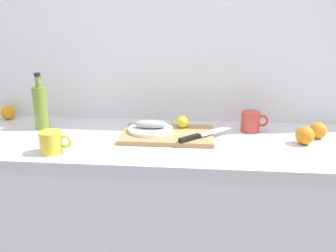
% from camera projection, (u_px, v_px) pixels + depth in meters
% --- Properties ---
extents(back_wall, '(3.20, 0.05, 2.50)m').
position_uv_depth(back_wall, '(176.00, 51.00, 1.72)').
color(back_wall, white).
rests_on(back_wall, ground_plane).
extents(kitchen_counter, '(2.00, 0.60, 0.90)m').
position_uv_depth(kitchen_counter, '(170.00, 228.00, 1.65)').
color(kitchen_counter, white).
rests_on(kitchen_counter, ground_plane).
extents(cutting_board, '(0.40, 0.27, 0.02)m').
position_uv_depth(cutting_board, '(168.00, 135.00, 1.55)').
color(cutting_board, tan).
rests_on(cutting_board, kitchen_counter).
extents(white_plate, '(0.20, 0.20, 0.01)m').
position_uv_depth(white_plate, '(151.00, 129.00, 1.56)').
color(white_plate, white).
rests_on(white_plate, cutting_board).
extents(fish_fillet, '(0.15, 0.06, 0.04)m').
position_uv_depth(fish_fillet, '(151.00, 124.00, 1.55)').
color(fish_fillet, '#999E99').
rests_on(fish_fillet, white_plate).
extents(chef_knife, '(0.23, 0.22, 0.02)m').
position_uv_depth(chef_knife, '(199.00, 136.00, 1.48)').
color(chef_knife, silver).
rests_on(chef_knife, cutting_board).
extents(lemon_0, '(0.06, 0.06, 0.06)m').
position_uv_depth(lemon_0, '(182.00, 122.00, 1.61)').
color(lemon_0, yellow).
rests_on(lemon_0, cutting_board).
extents(olive_oil_bottle, '(0.06, 0.06, 0.27)m').
position_uv_depth(olive_oil_bottle, '(41.00, 107.00, 1.63)').
color(olive_oil_bottle, olive).
rests_on(olive_oil_bottle, kitchen_counter).
extents(coffee_mug_0, '(0.13, 0.09, 0.09)m').
position_uv_depth(coffee_mug_0, '(251.00, 122.00, 1.61)').
color(coffee_mug_0, '#CC3F38').
rests_on(coffee_mug_0, kitchen_counter).
extents(coffee_mug_1, '(0.13, 0.09, 0.09)m').
position_uv_depth(coffee_mug_1, '(52.00, 142.00, 1.35)').
color(coffee_mug_1, yellow).
rests_on(coffee_mug_1, kitchen_counter).
extents(orange_0, '(0.07, 0.07, 0.07)m').
position_uv_depth(orange_0, '(8.00, 112.00, 1.81)').
color(orange_0, orange).
rests_on(orange_0, kitchen_counter).
extents(orange_1, '(0.08, 0.08, 0.08)m').
position_uv_depth(orange_1, '(305.00, 135.00, 1.45)').
color(orange_1, orange).
rests_on(orange_1, kitchen_counter).
extents(orange_3, '(0.07, 0.07, 0.07)m').
position_uv_depth(orange_3, '(318.00, 130.00, 1.52)').
color(orange_3, orange).
rests_on(orange_3, kitchen_counter).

